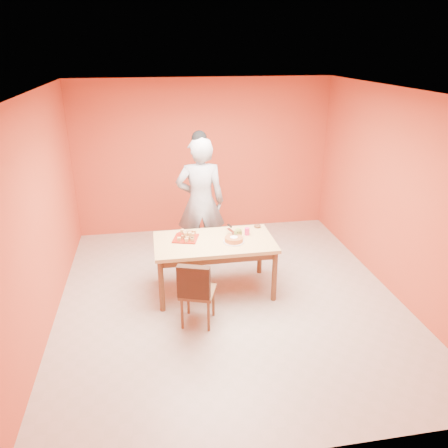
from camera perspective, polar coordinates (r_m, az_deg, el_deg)
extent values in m
plane|color=#BCB1A1|center=(6.02, 0.66, -9.58)|extent=(5.00, 5.00, 0.00)
plane|color=silver|center=(5.13, 0.80, 16.92)|extent=(5.00, 5.00, 0.00)
plane|color=#C64A2D|center=(7.80, -2.66, 8.72)|extent=(4.50, 0.00, 4.50)
plane|color=#C64A2D|center=(5.51, -22.96, 1.03)|extent=(0.00, 5.00, 5.00)
plane|color=#C64A2D|center=(6.23, 21.57, 3.61)|extent=(0.00, 5.00, 5.00)
cube|color=tan|center=(5.86, -1.28, -2.40)|extent=(1.60, 0.90, 0.05)
cube|color=brown|center=(5.89, -1.27, -3.06)|extent=(1.48, 0.78, 0.10)
cylinder|color=brown|center=(5.63, -8.17, -8.07)|extent=(0.07, 0.07, 0.71)
cylinder|color=brown|center=(6.32, -8.45, -4.52)|extent=(0.07, 0.07, 0.71)
cylinder|color=brown|center=(5.84, 6.60, -6.84)|extent=(0.07, 0.07, 0.71)
cylinder|color=brown|center=(6.50, 4.70, -3.55)|extent=(0.07, 0.07, 0.71)
imported|color=#959598|center=(6.56, -3.07, 2.81)|extent=(0.75, 0.52, 1.99)
cube|color=maroon|center=(5.91, -5.03, -1.89)|extent=(0.39, 0.39, 0.02)
cylinder|color=maroon|center=(6.03, -4.98, -1.37)|extent=(0.31, 0.31, 0.02)
cylinder|color=white|center=(5.80, 1.30, -2.31)|extent=(0.29, 0.29, 0.01)
cylinder|color=orange|center=(5.79, 1.30, -2.01)|extent=(0.31, 0.31, 0.06)
cube|color=silver|center=(5.94, 1.06, -0.99)|extent=(0.12, 0.26, 0.01)
ellipsoid|color=olive|center=(5.90, 1.85, -1.17)|extent=(0.14, 0.13, 0.14)
cylinder|color=#E22161|center=(6.01, 3.03, -0.97)|extent=(0.08, 0.08, 0.10)
cylinder|color=#34170E|center=(6.28, 4.38, -0.30)|extent=(0.10, 0.10, 0.03)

